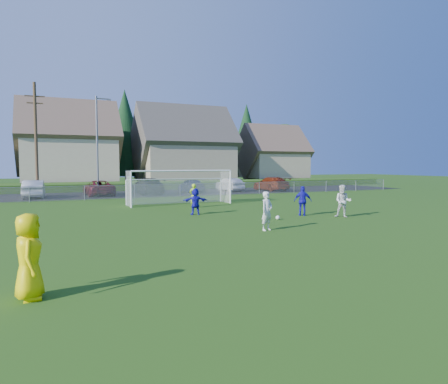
{
  "coord_description": "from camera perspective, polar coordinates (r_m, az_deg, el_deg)",
  "views": [
    {
      "loc": [
        -8.81,
        -11.7,
        2.91
      ],
      "look_at": [
        0.0,
        8.0,
        1.4
      ],
      "focal_mm": 32.0,
      "sensor_mm": 36.0,
      "label": 1
    }
  ],
  "objects": [
    {
      "name": "streetlight",
      "position": [
        38.0,
        -17.59,
        6.72
      ],
      "size": [
        1.38,
        0.18,
        9.0
      ],
      "color": "slate",
      "rests_on": "ground"
    },
    {
      "name": "car_d",
      "position": [
        39.16,
        -10.87,
        0.83
      ],
      "size": [
        2.4,
        5.52,
        1.58
      ],
      "primitive_type": "imported",
      "rotation": [
        0.0,
        0.0,
        3.18
      ],
      "color": "black",
      "rests_on": "ground"
    },
    {
      "name": "goalkeeper",
      "position": [
        26.86,
        -4.34,
        -0.52
      ],
      "size": [
        0.69,
        0.58,
        1.6
      ],
      "primitive_type": "imported",
      "rotation": [
        0.0,
        0.0,
        2.74
      ],
      "color": "#AFE41A",
      "rests_on": "ground"
    },
    {
      "name": "houses_row",
      "position": [
        55.4,
        -12.94,
        8.47
      ],
      "size": [
        53.9,
        11.45,
        13.27
      ],
      "color": "tan",
      "rests_on": "ground"
    },
    {
      "name": "car_f",
      "position": [
        43.15,
        0.82,
        1.05
      ],
      "size": [
        1.68,
        4.27,
        1.38
      ],
      "primitive_type": "imported",
      "rotation": [
        0.0,
        0.0,
        3.19
      ],
      "color": "silver",
      "rests_on": "ground"
    },
    {
      "name": "player_white_b",
      "position": [
        22.74,
        16.64,
        -1.26
      ],
      "size": [
        1.09,
        1.09,
        1.78
      ],
      "primitive_type": "imported",
      "rotation": [
        0.0,
        0.0,
        -0.8
      ],
      "color": "silver",
      "rests_on": "ground"
    },
    {
      "name": "asphalt_lot",
      "position": [
        40.28,
        -11.4,
        -0.21
      ],
      "size": [
        60.0,
        60.0,
        0.0
      ],
      "primitive_type": "plane",
      "color": "black",
      "rests_on": "ground"
    },
    {
      "name": "player_white_a",
      "position": [
        17.58,
        6.14,
        -2.72
      ],
      "size": [
        0.73,
        0.61,
        1.71
      ],
      "primitive_type": "imported",
      "rotation": [
        0.0,
        0.0,
        0.38
      ],
      "color": "silver",
      "rests_on": "ground"
    },
    {
      "name": "chainlink_fence",
      "position": [
        34.91,
        -9.42,
        0.2
      ],
      "size": [
        52.06,
        0.06,
        1.2
      ],
      "color": "gray",
      "rests_on": "ground"
    },
    {
      "name": "grass_embankment",
      "position": [
        47.59,
        -13.39,
        0.87
      ],
      "size": [
        70.0,
        6.0,
        0.8
      ],
      "primitive_type": "cube",
      "color": "#1E420F",
      "rests_on": "ground"
    },
    {
      "name": "car_c",
      "position": [
        38.86,
        -17.45,
        0.55
      ],
      "size": [
        2.53,
        5.12,
        1.4
      ],
      "primitive_type": "imported",
      "rotation": [
        0.0,
        0.0,
        3.18
      ],
      "color": "#600B17",
      "rests_on": "ground"
    },
    {
      "name": "tree_row",
      "position": [
        61.36,
        -14.94,
        7.6
      ],
      "size": [
        65.98,
        12.36,
        13.8
      ],
      "color": "#382616",
      "rests_on": "ground"
    },
    {
      "name": "utility_pole",
      "position": [
        38.77,
        -25.27,
        6.93
      ],
      "size": [
        1.6,
        0.26,
        10.0
      ],
      "color": "#473321",
      "rests_on": "ground"
    },
    {
      "name": "car_b",
      "position": [
        38.1,
        -25.52,
        0.38
      ],
      "size": [
        1.79,
        4.7,
        1.53
      ],
      "primitive_type": "imported",
      "rotation": [
        0.0,
        0.0,
        3.1
      ],
      "color": "silver",
      "rests_on": "ground"
    },
    {
      "name": "car_e",
      "position": [
        40.88,
        -4.74,
        0.91
      ],
      "size": [
        1.82,
        4.25,
        1.43
      ],
      "primitive_type": "imported",
      "rotation": [
        0.0,
        0.0,
        3.17
      ],
      "color": "#151A4C",
      "rests_on": "ground"
    },
    {
      "name": "soccer_ball",
      "position": [
        21.15,
        7.68,
        -3.64
      ],
      "size": [
        0.22,
        0.22,
        0.22
      ],
      "primitive_type": "sphere",
      "color": "white",
      "rests_on": "ground"
    },
    {
      "name": "player_blue_b",
      "position": [
        23.06,
        -4.12,
        -1.35
      ],
      "size": [
        1.47,
        0.72,
        1.52
      ],
      "primitive_type": "imported",
      "rotation": [
        0.0,
        0.0,
        2.94
      ],
      "color": "#1712B0",
      "rests_on": "ground"
    },
    {
      "name": "car_g",
      "position": [
        44.32,
        6.73,
        1.18
      ],
      "size": [
        2.23,
        5.22,
        1.5
      ],
      "primitive_type": "imported",
      "rotation": [
        0.0,
        0.0,
        3.17
      ],
      "color": "maroon",
      "rests_on": "ground"
    },
    {
      "name": "soccer_goal",
      "position": [
        29.14,
        -6.48,
        1.45
      ],
      "size": [
        7.42,
        1.9,
        2.5
      ],
      "color": "white",
      "rests_on": "ground"
    },
    {
      "name": "ground",
      "position": [
        14.93,
        12.74,
        -7.33
      ],
      "size": [
        160.0,
        160.0,
        0.0
      ],
      "primitive_type": "plane",
      "color": "#193D0C",
      "rests_on": "ground"
    },
    {
      "name": "player_blue_a",
      "position": [
        22.97,
        11.19,
        -1.26
      ],
      "size": [
        1.05,
        0.86,
        1.67
      ],
      "primitive_type": "imported",
      "rotation": [
        0.0,
        0.0,
        2.59
      ],
      "color": "#1712B0",
      "rests_on": "ground"
    },
    {
      "name": "referee",
      "position": [
        9.59,
        -26.12,
        -8.28
      ],
      "size": [
        0.6,
        0.92,
        1.87
      ],
      "primitive_type": "imported",
      "rotation": [
        0.0,
        0.0,
        1.56
      ],
      "color": "#FFE505",
      "rests_on": "ground"
    }
  ]
}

